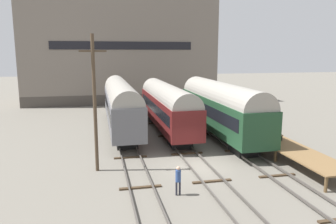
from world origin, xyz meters
TOP-DOWN VIEW (x-y plane):
  - ground_plane at (0.00, 0.00)m, footprint 200.00×200.00m
  - track_left at (-4.61, 0.00)m, footprint 2.60×60.00m
  - track_middle at (0.00, 0.00)m, footprint 2.60×60.00m
  - track_right at (4.61, 0.00)m, footprint 2.60×60.00m
  - train_car_green at (4.61, 7.61)m, footprint 3.12×16.68m
  - train_car_maroon at (0.00, 10.94)m, footprint 2.86×17.05m
  - train_car_grey at (-4.61, 12.47)m, footprint 2.87×18.71m
  - station_platform at (7.32, -0.19)m, footprint 2.77×11.70m
  - bench at (7.13, 1.95)m, footprint 1.40×0.40m
  - person_worker at (-2.60, -4.44)m, footprint 0.32×0.32m
  - utility_pole at (-7.18, 0.69)m, footprint 1.80×0.24m
  - warehouse_building at (-2.89, 35.08)m, footprint 30.90×10.91m

SIDE VIEW (x-z plane):
  - ground_plane at x=0.00m, z-range 0.00..0.00m
  - track_left at x=-4.61m, z-range 0.01..0.27m
  - track_middle at x=0.00m, z-range 0.01..0.27m
  - track_right at x=4.61m, z-range 0.01..0.27m
  - station_platform at x=7.32m, z-range 0.44..1.48m
  - person_worker at x=-2.60m, z-range 0.18..1.94m
  - bench at x=7.13m, z-range 1.07..1.98m
  - train_car_maroon at x=0.00m, z-range 0.36..5.37m
  - train_car_grey at x=-4.61m, z-range 0.39..5.65m
  - train_car_green at x=4.61m, z-range 0.36..5.74m
  - utility_pole at x=-7.18m, z-range 0.16..9.58m
  - warehouse_building at x=-2.89m, z-range 0.00..16.80m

